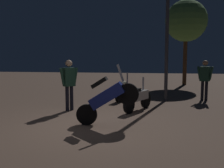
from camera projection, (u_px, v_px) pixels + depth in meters
ground_plane at (91, 126)px, 6.92m from camera, size 40.00×40.00×0.00m
motorcycle_blue_foreground at (107, 98)px, 6.86m from camera, size 1.66×0.34×1.63m
motorcycle_white_parked_left at (138, 98)px, 8.79m from camera, size 0.88×1.51×1.11m
motorcycle_pink_parked_right at (124, 90)px, 10.79m from camera, size 0.58×1.62×1.11m
person_rider_beside at (205, 77)px, 10.66m from camera, size 0.62×0.40×1.64m
person_bystander_far at (69, 80)px, 8.74m from camera, size 0.55×0.51×1.69m
streetlamp_near at (167, 28)px, 10.41m from camera, size 0.36×0.36×4.52m
tree_left_bg at (186, 21)px, 15.92m from camera, size 2.52×2.52×5.16m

